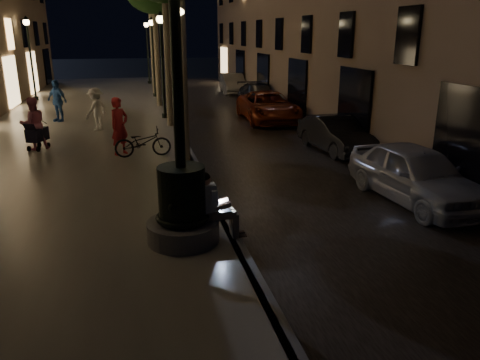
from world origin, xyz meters
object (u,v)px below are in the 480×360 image
object	(u,v)px
car_rear	(259,96)
bicycle	(143,142)
lamp_curb_a	(181,62)
pedestrian_white	(96,109)
car_second	(336,134)
pedestrian_red	(119,126)
seated_man_laptop	(214,204)
car_fifth	(233,83)
fountain_lamppost	(182,191)
car_third	(268,107)
pedestrian_pink	(33,124)
lamp_curb_b	(162,52)
lamp_curb_c	(153,47)
car_front	(416,174)
lamp_left_c	(30,48)
pedestrian_blue	(57,101)
lamp_curb_d	(147,44)
stroller	(37,135)

from	to	relation	value
car_rear	bicycle	size ratio (longest dim) A/B	2.53
lamp_curb_a	pedestrian_white	size ratio (longest dim) A/B	2.77
car_second	pedestrian_red	size ratio (longest dim) A/B	2.00
car_second	bicycle	bearing A→B (deg)	175.58
car_second	seated_man_laptop	bearing A→B (deg)	-133.79
pedestrian_white	bicycle	size ratio (longest dim) A/B	0.96
car_fifth	pedestrian_red	xyz separation A→B (m)	(-7.45, -16.88, 0.47)
fountain_lamppost	bicycle	size ratio (longest dim) A/B	2.87
car_third	pedestrian_pink	world-z (taller)	pedestrian_pink
lamp_curb_b	car_third	bearing A→B (deg)	-10.79
lamp_curb_c	car_fifth	world-z (taller)	lamp_curb_c
car_front	car_third	size ratio (longest dim) A/B	0.84
lamp_left_c	car_front	bearing A→B (deg)	-58.93
lamp_curb_b	pedestrian_blue	bearing A→B (deg)	178.36
lamp_curb_b	car_second	world-z (taller)	lamp_curb_b
lamp_curb_a	pedestrian_blue	bearing A→B (deg)	120.48
lamp_curb_c	pedestrian_blue	bearing A→B (deg)	-121.34
pedestrian_red	pedestrian_pink	world-z (taller)	pedestrian_red
lamp_curb_a	car_third	xyz separation A→B (m)	(4.85, 7.08, -2.54)
seated_man_laptop	pedestrian_blue	bearing A→B (deg)	108.40
car_fifth	car_front	bearing A→B (deg)	-87.18
car_front	pedestrian_blue	bearing A→B (deg)	124.11
lamp_curb_c	pedestrian_pink	world-z (taller)	lamp_curb_c
lamp_curb_c	car_second	size ratio (longest dim) A/B	1.27
lamp_curb_d	car_fifth	xyz separation A→B (m)	(5.50, -5.85, -2.56)
lamp_curb_a	car_third	bearing A→B (deg)	55.58
lamp_curb_a	car_fifth	world-z (taller)	lamp_curb_a
lamp_curb_b	pedestrian_pink	bearing A→B (deg)	-132.03
seated_man_laptop	lamp_curb_a	xyz separation A→B (m)	(0.09, 6.00, 2.32)
car_second	fountain_lamppost	bearing A→B (deg)	-136.74
pedestrian_blue	fountain_lamppost	bearing A→B (deg)	-34.10
lamp_curb_c	bicycle	xyz separation A→B (m)	(-1.24, -15.22, -2.56)
lamp_curb_b	fountain_lamppost	bearing A→B (deg)	-92.86
lamp_curb_a	lamp_left_c	distance (m)	17.50
car_third	lamp_curb_d	bearing A→B (deg)	108.02
seated_man_laptop	lamp_curb_a	world-z (taller)	lamp_curb_a
stroller	pedestrian_red	bearing A→B (deg)	-0.00
car_second	car_third	bearing A→B (deg)	91.69
car_second	lamp_curb_c	bearing A→B (deg)	105.64
car_fifth	car_rear	bearing A→B (deg)	-86.86
car_third	lamp_curb_a	bearing A→B (deg)	-122.38
stroller	car_fifth	size ratio (longest dim) A/B	0.26
lamp_left_c	pedestrian_red	size ratio (longest dim) A/B	2.54
car_second	lamp_left_c	bearing A→B (deg)	125.38
car_fifth	bicycle	size ratio (longest dim) A/B	2.27
pedestrian_white	car_rear	bearing A→B (deg)	160.55
stroller	car_second	world-z (taller)	stroller
lamp_curb_b	lamp_curb_d	world-z (taller)	same
lamp_curb_a	car_fifth	size ratio (longest dim) A/B	1.17
car_rear	car_second	bearing A→B (deg)	-88.02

